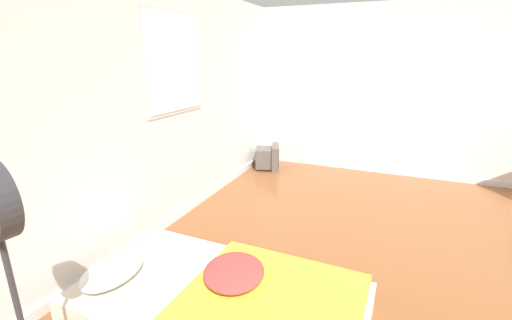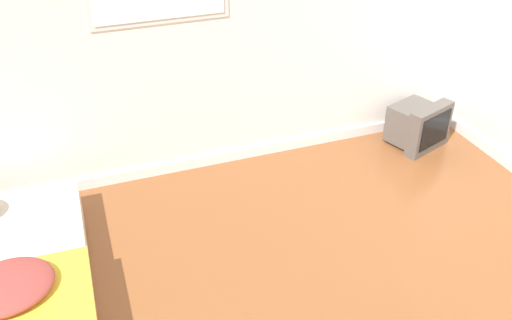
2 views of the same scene
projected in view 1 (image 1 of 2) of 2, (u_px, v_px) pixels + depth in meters
The scene contains 6 objects.
ground_plane at pixel (465, 280), 2.92m from camera, with size 20.00×20.00×0.00m, color brown.
wall_back at pixel (167, 109), 3.66m from camera, with size 7.80×0.08×2.60m.
wall_right at pixel (453, 96), 4.95m from camera, with size 0.08×8.30×2.60m.
mattress_bed at pixel (220, 303), 2.45m from camera, with size 1.19×2.06×0.38m.
crt_tv at pixel (269, 157), 5.79m from camera, with size 0.52×0.50×0.40m.
standing_fan at pixel (4, 254), 1.54m from camera, with size 0.35×0.38×1.43m.
Camera 1 is at (-2.99, 0.68, 1.84)m, focal length 24.00 mm.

